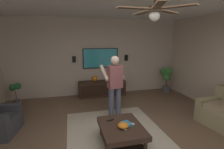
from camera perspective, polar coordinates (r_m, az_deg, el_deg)
name	(u,v)px	position (r m, az deg, el deg)	size (l,w,h in m)	color
ground_plane	(124,144)	(3.63, 4.22, -22.35)	(7.89, 7.89, 0.00)	brown
wall_back_tv	(97,57)	(6.29, -5.29, 5.86)	(0.10, 6.47, 2.79)	#BCA893
area_rug	(118,138)	(3.77, 2.16, -20.80)	(2.90, 2.09, 0.01)	tan
coffee_table	(121,130)	(3.45, 3.18, -18.47)	(1.00, 0.80, 0.40)	#332116
media_console	(102,88)	(6.21, -3.34, -4.73)	(0.45, 1.70, 0.55)	#332116
tv	(101,58)	(6.23, -3.89, 5.54)	(0.05, 1.30, 0.73)	black
person_standing	(115,83)	(4.32, 0.88, -3.02)	(0.60, 0.61, 1.64)	#4C5166
potted_plant_tall	(167,75)	(6.85, 18.04, -0.19)	(0.45, 0.40, 1.01)	#4C4C51
potted_plant_short	(15,90)	(6.16, -30.09, -4.60)	(0.28, 0.34, 0.68)	#4C4C51
bowl	(123,125)	(3.31, 3.81, -16.88)	(0.21, 0.21, 0.10)	orange
remote_white	(131,124)	(3.46, 6.31, -16.27)	(0.15, 0.04, 0.02)	white
remote_black	(110,120)	(3.58, -0.65, -15.18)	(0.15, 0.04, 0.02)	black
remote_grey	(124,129)	(3.28, 3.99, -17.88)	(0.15, 0.04, 0.02)	slate
book	(127,124)	(3.43, 4.99, -16.37)	(0.22, 0.16, 0.04)	teal
vase_round	(95,78)	(6.09, -5.90, -1.35)	(0.22, 0.22, 0.22)	orange
wall_speaker_left	(126,58)	(6.49, 4.86, 5.69)	(0.06, 0.12, 0.22)	black
wall_speaker_right	(74,59)	(6.14, -12.78, 5.07)	(0.06, 0.12, 0.22)	black
ceiling_fan	(155,11)	(2.80, 14.42, 20.21)	(1.19, 1.17, 0.46)	#4C3828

